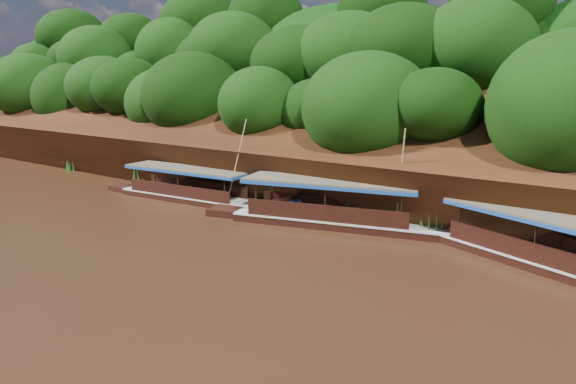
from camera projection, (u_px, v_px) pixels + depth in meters
The scene contains 5 objects.
ground at pixel (228, 261), 26.38m from camera, with size 160.00×160.00×0.00m, color black.
riverbank at pixel (429, 162), 43.63m from camera, with size 120.00×30.06×19.40m.
boat_1 at pixel (357, 218), 31.82m from camera, with size 15.44×6.23×6.39m.
boat_2 at pixel (204, 196), 38.13m from camera, with size 14.62×3.36×6.28m.
reeds at pixel (300, 199), 35.41m from camera, with size 48.76×1.82×1.98m.
Camera 1 is at (17.57, -18.21, 8.59)m, focal length 35.00 mm.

